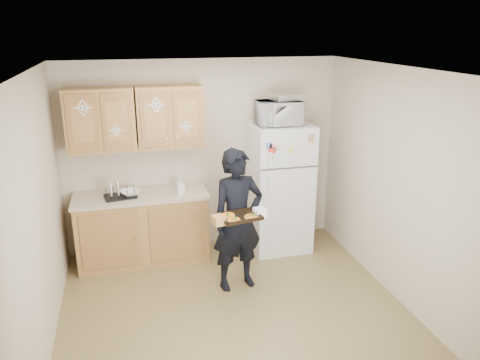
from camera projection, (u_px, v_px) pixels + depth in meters
name	position (u px, v px, depth m)	size (l,w,h in m)	color
floor	(236.00, 314.00, 4.91)	(3.60, 3.60, 0.00)	brown
ceiling	(235.00, 71.00, 4.12)	(3.60, 3.60, 0.00)	silver
wall_back	(203.00, 156.00, 6.17)	(3.60, 0.04, 2.50)	#C1B49C
wall_front	(307.00, 306.00, 2.86)	(3.60, 0.04, 2.50)	#C1B49C
wall_left	(37.00, 222.00, 4.09)	(0.04, 3.60, 2.50)	#C1B49C
wall_right	(401.00, 188.00, 4.94)	(0.04, 3.60, 2.50)	#C1B49C
refrigerator	(279.00, 187.00, 6.18)	(0.75, 0.70, 1.70)	silver
base_cabinet	(143.00, 229.00, 5.93)	(1.60, 0.60, 0.86)	olive
countertop	(141.00, 196.00, 5.79)	(1.64, 0.64, 0.04)	#C6B499
upper_cab_left	(100.00, 120.00, 5.52)	(0.80, 0.33, 0.75)	olive
upper_cab_right	(170.00, 117.00, 5.72)	(0.80, 0.33, 0.75)	olive
cereal_box	(306.00, 224.00, 6.74)	(0.20, 0.07, 0.32)	gold
person	(238.00, 220.00, 5.21)	(0.60, 0.39, 1.64)	black
baking_tray	(240.00, 217.00, 4.88)	(0.42, 0.31, 0.04)	black
pizza_front_left	(234.00, 220.00, 4.77)	(0.14, 0.14, 0.02)	orange
pizza_front_right	(251.00, 217.00, 4.85)	(0.14, 0.14, 0.02)	orange
pizza_back_left	(228.00, 215.00, 4.89)	(0.14, 0.14, 0.02)	orange
microwave	(279.00, 113.00, 5.81)	(0.55, 0.37, 0.30)	silver
foil_pan	(287.00, 97.00, 5.80)	(0.36, 0.25, 0.08)	silver
dish_rack	(120.00, 191.00, 5.66)	(0.37, 0.28, 0.15)	black
bowl	(130.00, 193.00, 5.70)	(0.23, 0.23, 0.06)	white
soap_bottle	(180.00, 185.00, 5.79)	(0.09, 0.10, 0.21)	silver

